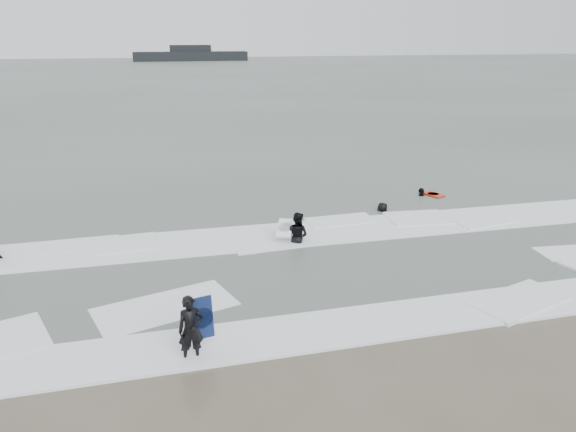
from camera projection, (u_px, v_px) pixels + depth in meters
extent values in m
plane|color=brown|center=(335.00, 317.00, 14.20)|extent=(320.00, 320.00, 0.00)
plane|color=#47544C|center=(173.00, 78.00, 88.00)|extent=(320.00, 320.00, 0.00)
imported|color=black|center=(193.00, 360.00, 12.32)|extent=(0.60, 0.44, 1.55)
imported|color=black|center=(297.00, 244.00, 19.12)|extent=(1.02, 1.02, 1.67)
imported|color=black|center=(421.00, 197.00, 24.61)|extent=(0.98, 0.74, 1.55)
imported|color=black|center=(382.00, 212.00, 22.50)|extent=(0.90, 0.82, 1.54)
cube|color=white|center=(343.00, 327.00, 13.63)|extent=(30.03, 2.32, 0.07)
cube|color=white|center=(281.00, 236.00, 19.72)|extent=(30.00, 2.60, 0.09)
cube|color=black|center=(191.00, 56.00, 143.67)|extent=(28.75, 5.13, 2.26)
cube|color=black|center=(190.00, 48.00, 143.06)|extent=(10.27, 3.08, 1.64)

